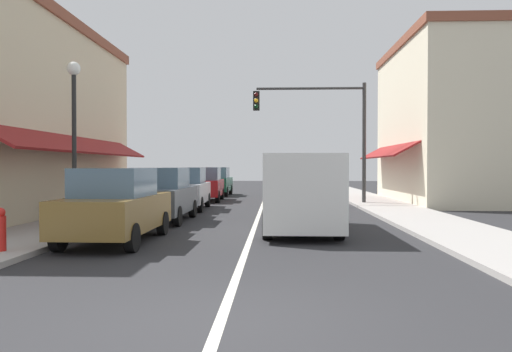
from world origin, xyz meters
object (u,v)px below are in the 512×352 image
parked_car_third_left (185,189)px  parked_car_far_left (205,184)px  van_in_lane (300,190)px  parked_car_second_left (162,195)px  fire_hydrant (0,229)px  street_lamp_left_near (74,117)px  parked_car_nearest_left (116,206)px  traffic_signal_mast_arm (325,121)px  parked_car_distant_left (216,181)px

parked_car_third_left → parked_car_far_left: bearing=87.4°
parked_car_far_left → van_in_lane: size_ratio=0.80×
parked_car_second_left → fire_hydrant: (-1.74, -6.54, -0.33)m
parked_car_far_left → street_lamp_left_near: size_ratio=0.89×
parked_car_nearest_left → parked_car_far_left: (0.06, 14.38, 0.00)m
parked_car_third_left → street_lamp_left_near: (-1.64, -7.55, 2.26)m
parked_car_third_left → fire_hydrant: parked_car_third_left is taller
parked_car_far_left → fire_hydrant: 16.44m
parked_car_far_left → fire_hydrant: parked_car_far_left is taller
parked_car_nearest_left → fire_hydrant: parked_car_nearest_left is taller
parked_car_nearest_left → fire_hydrant: bearing=-130.4°
parked_car_far_left → traffic_signal_mast_arm: traffic_signal_mast_arm is taller
parked_car_second_left → parked_car_third_left: (-0.06, 4.60, 0.00)m
traffic_signal_mast_arm → street_lamp_left_near: size_ratio=1.24×
parked_car_second_left → parked_car_third_left: bearing=91.1°
parked_car_third_left → fire_hydrant: size_ratio=4.77×
parked_car_far_left → van_in_lane: van_in_lane is taller
parked_car_third_left → van_in_lane: bearing=-58.7°
street_lamp_left_near → fire_hydrant: bearing=-90.6°
fire_hydrant → traffic_signal_mast_arm: bearing=60.9°
van_in_lane → traffic_signal_mast_arm: 10.36m
traffic_signal_mast_arm → fire_hydrant: 16.43m
parked_car_distant_left → traffic_signal_mast_arm: size_ratio=0.71×
parked_car_third_left → van_in_lane: van_in_lane is taller
van_in_lane → street_lamp_left_near: 6.49m
parked_car_third_left → traffic_signal_mast_arm: bearing=23.5°
parked_car_second_left → traffic_signal_mast_arm: bearing=51.3°
parked_car_far_left → parked_car_distant_left: (-0.03, 5.04, 0.00)m
parked_car_far_left → traffic_signal_mast_arm: 7.18m
parked_car_far_left → van_in_lane: (4.42, -12.13, 0.27)m
street_lamp_left_near → parked_car_far_left: bearing=82.3°
parked_car_nearest_left → parked_car_distant_left: bearing=90.5°
parked_car_distant_left → street_lamp_left_near: (-1.69, -17.78, 2.26)m
fire_hydrant → parked_car_third_left: bearing=81.4°
parked_car_third_left → parked_car_far_left: 5.20m
parked_car_second_left → parked_car_distant_left: size_ratio=1.00×
street_lamp_left_near → fire_hydrant: street_lamp_left_near is taller
van_in_lane → fire_hydrant: (-6.18, -4.21, -0.60)m
parked_car_nearest_left → parked_car_third_left: 9.18m
parked_car_nearest_left → parked_car_far_left: bearing=90.4°
parked_car_nearest_left → parked_car_third_left: bearing=90.8°
street_lamp_left_near → fire_hydrant: (-0.04, -3.60, -2.59)m
parked_car_third_left → fire_hydrant: 11.27m
parked_car_nearest_left → parked_car_far_left: same height
parked_car_nearest_left → parked_car_second_left: bearing=90.2°
parked_car_nearest_left → traffic_signal_mast_arm: traffic_signal_mast_arm is taller
parked_car_distant_left → traffic_signal_mast_arm: (6.10, -7.33, 3.07)m
parked_car_nearest_left → van_in_lane: (4.48, 2.25, 0.27)m
parked_car_far_left → parked_car_distant_left: same height
parked_car_third_left → street_lamp_left_near: 8.05m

